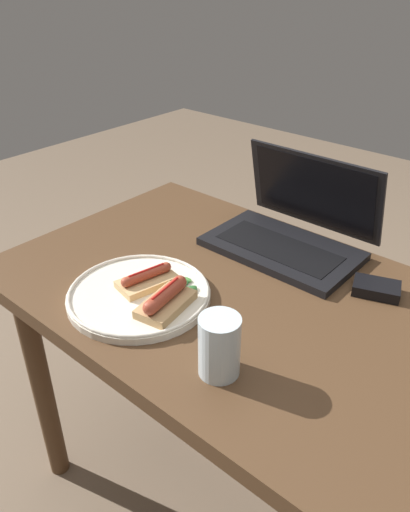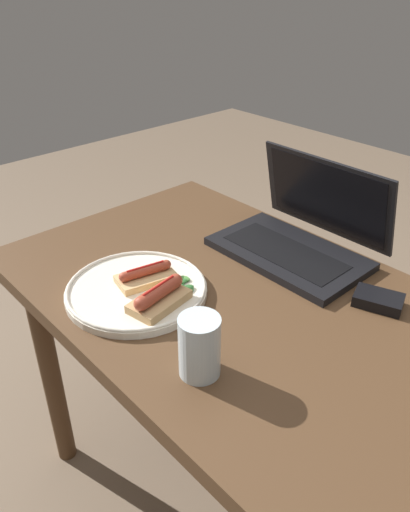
% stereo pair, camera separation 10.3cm
% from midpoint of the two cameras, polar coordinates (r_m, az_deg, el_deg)
% --- Properties ---
extents(ground_plane, '(6.00, 6.00, 0.00)m').
position_cam_midpoint_polar(ground_plane, '(1.54, 1.23, -26.35)').
color(ground_plane, '#75604C').
extents(desk, '(1.06, 0.65, 0.70)m').
position_cam_midpoint_polar(desk, '(1.08, 1.59, -8.68)').
color(desk, '#4C331E').
rests_on(desk, ground_plane).
extents(laptop, '(0.35, 0.25, 0.21)m').
position_cam_midpoint_polar(laptop, '(1.18, 7.32, 2.71)').
color(laptop, black).
rests_on(laptop, desk).
extents(plate, '(0.29, 0.29, 0.02)m').
position_cam_midpoint_polar(plate, '(1.02, -10.46, -4.41)').
color(plate, silver).
rests_on(plate, desk).
extents(sausage_toast_left, '(0.09, 0.13, 0.04)m').
position_cam_midpoint_polar(sausage_toast_left, '(1.03, -9.53, -2.72)').
color(sausage_toast_left, tan).
rests_on(sausage_toast_left, plate).
extents(sausage_toast_middle, '(0.09, 0.13, 0.05)m').
position_cam_midpoint_polar(sausage_toast_middle, '(0.95, -7.62, -5.09)').
color(sausage_toast_middle, tan).
rests_on(sausage_toast_middle, plate).
extents(salad_pile, '(0.07, 0.07, 0.01)m').
position_cam_midpoint_polar(salad_pile, '(1.01, -5.32, -3.67)').
color(salad_pile, '#2D662D').
rests_on(salad_pile, plate).
extents(drinking_glass, '(0.07, 0.07, 0.11)m').
position_cam_midpoint_polar(drinking_glass, '(0.81, -2.04, -10.39)').
color(drinking_glass, silver).
rests_on(drinking_glass, desk).
extents(external_drive, '(0.11, 0.09, 0.02)m').
position_cam_midpoint_polar(external_drive, '(1.06, 16.39, -3.67)').
color(external_drive, black).
rests_on(external_drive, desk).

